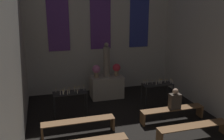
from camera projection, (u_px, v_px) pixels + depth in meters
wall_back at (100, 23)px, 10.51m from camera, size 6.46×0.16×5.81m
wall_left at (7, 46)px, 5.40m from camera, size 0.12×9.36×5.81m
altar at (107, 87)px, 10.23m from camera, size 1.29×0.74×0.89m
statue at (106, 61)px, 9.93m from camera, size 0.25×0.25×1.39m
flower_vase_left at (96, 70)px, 9.91m from camera, size 0.32×0.32×0.50m
flower_vase_right at (117, 68)px, 10.14m from camera, size 0.32×0.32×0.50m
candle_rack_left at (70, 96)px, 8.51m from camera, size 1.14×0.50×1.04m
candle_rack_right at (157, 87)px, 9.39m from camera, size 1.14×0.50×1.04m
pew_third_right at (193, 129)px, 7.14m from camera, size 2.17×0.36×0.43m
pew_back_left at (79, 124)px, 7.42m from camera, size 2.17×0.36×0.43m
pew_back_right at (172, 111)px, 8.25m from camera, size 2.17×0.36×0.43m
person_seated at (175, 100)px, 8.16m from camera, size 0.36×0.24×0.69m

